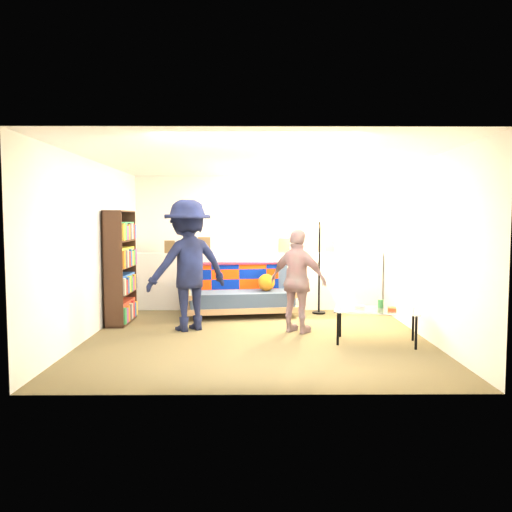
{
  "coord_description": "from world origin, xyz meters",
  "views": [
    {
      "loc": [
        -0.05,
        -6.92,
        1.59
      ],
      "look_at": [
        0.0,
        0.4,
        1.05
      ],
      "focal_mm": 35.0,
      "sensor_mm": 36.0,
      "label": 1
    }
  ],
  "objects": [
    {
      "name": "person_left",
      "position": [
        -0.98,
        0.19,
        0.93
      ],
      "size": [
        1.39,
        1.23,
        1.87
      ],
      "primitive_type": "imported",
      "rotation": [
        0.0,
        0.0,
        3.7
      ],
      "color": "black",
      "rests_on": "ground"
    },
    {
      "name": "room_shell",
      "position": [
        0.0,
        0.47,
        1.67
      ],
      "size": [
        4.6,
        5.05,
        2.45
      ],
      "color": "silver",
      "rests_on": "ground"
    },
    {
      "name": "bookshelf",
      "position": [
        -2.08,
        0.69,
        0.8
      ],
      "size": [
        0.29,
        0.86,
        1.72
      ],
      "color": "#321B10",
      "rests_on": "ground"
    },
    {
      "name": "floor_lamp",
      "position": [
        1.07,
        1.43,
        1.16
      ],
      "size": [
        0.38,
        0.32,
        1.63
      ],
      "color": "black",
      "rests_on": "ground"
    },
    {
      "name": "half_wall_ledge",
      "position": [
        0.0,
        1.8,
        0.5
      ],
      "size": [
        4.45,
        0.15,
        1.0
      ],
      "primitive_type": "cube",
      "color": "silver",
      "rests_on": "ground"
    },
    {
      "name": "person_right",
      "position": [
        0.58,
        -0.01,
        0.73
      ],
      "size": [
        0.91,
        0.76,
        1.45
      ],
      "primitive_type": "imported",
      "rotation": [
        0.0,
        0.0,
        2.56
      ],
      "color": "tan",
      "rests_on": "ground"
    },
    {
      "name": "ground",
      "position": [
        0.0,
        0.0,
        0.0
      ],
      "size": [
        5.0,
        5.0,
        0.0
      ],
      "primitive_type": "plane",
      "color": "brown",
      "rests_on": "ground"
    },
    {
      "name": "futon_sofa",
      "position": [
        -0.24,
        1.29,
        0.35
      ],
      "size": [
        1.87,
        1.09,
        0.76
      ],
      "color": "#A87B51",
      "rests_on": "ground"
    },
    {
      "name": "coffee_table",
      "position": [
        1.55,
        -0.6,
        0.41
      ],
      "size": [
        1.16,
        0.81,
        0.55
      ],
      "color": "black",
      "rests_on": "ground"
    },
    {
      "name": "ledge_decor",
      "position": [
        -0.23,
        1.78,
        1.18
      ],
      "size": [
        2.97,
        0.02,
        0.45
      ],
      "color": "brown",
      "rests_on": "half_wall_ledge"
    }
  ]
}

